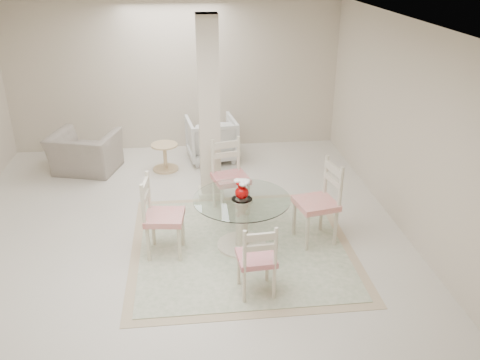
{
  "coord_description": "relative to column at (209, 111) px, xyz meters",
  "views": [
    {
      "loc": [
        0.17,
        -5.73,
        3.5
      ],
      "look_at": [
        0.8,
        -0.01,
        0.85
      ],
      "focal_mm": 38.0,
      "sensor_mm": 36.0,
      "label": 1
    }
  ],
  "objects": [
    {
      "name": "dining_table",
      "position": [
        0.3,
        -1.51,
        -1.0
      ],
      "size": [
        1.2,
        1.2,
        0.69
      ],
      "rotation": [
        0.0,
        0.0,
        0.05
      ],
      "color": "#EDE4C3",
      "rests_on": "ground"
    },
    {
      "name": "dining_chair_east",
      "position": [
        1.33,
        -1.45,
        -0.71
      ],
      "size": [
        0.57,
        0.57,
        1.21
      ],
      "rotation": [
        0.0,
        0.0,
        -1.36
      ],
      "color": "beige",
      "rests_on": "ground"
    },
    {
      "name": "room_shell",
      "position": [
        -0.5,
        -1.3,
        0.51
      ],
      "size": [
        6.02,
        7.02,
        2.71
      ],
      "color": "beige",
      "rests_on": "ground"
    },
    {
      "name": "dining_chair_south",
      "position": [
        0.36,
        -2.53,
        -0.82
      ],
      "size": [
        0.43,
        0.43,
        1.0
      ],
      "rotation": [
        0.0,
        0.0,
        3.22
      ],
      "color": "beige",
      "rests_on": "ground"
    },
    {
      "name": "red_vase",
      "position": [
        0.31,
        -1.52,
        -0.52
      ],
      "size": [
        0.2,
        0.19,
        0.26
      ],
      "color": "#9E0405",
      "rests_on": "dining_table"
    },
    {
      "name": "recliner_taupe",
      "position": [
        -2.06,
        1.18,
        -1.01
      ],
      "size": [
        1.25,
        1.16,
        0.68
      ],
      "primitive_type": "imported",
      "rotation": [
        0.0,
        0.0,
        2.86
      ],
      "color": "gray",
      "rests_on": "ground"
    },
    {
      "name": "dining_chair_north",
      "position": [
        0.24,
        -0.49,
        -0.73
      ],
      "size": [
        0.57,
        0.57,
        1.18
      ],
      "rotation": [
        0.0,
        0.0,
        0.23
      ],
      "color": "beige",
      "rests_on": "ground"
    },
    {
      "name": "area_rug",
      "position": [
        0.3,
        -1.51,
        -1.34
      ],
      "size": [
        2.8,
        2.8,
        0.02
      ],
      "color": "tan",
      "rests_on": "ground"
    },
    {
      "name": "side_table",
      "position": [
        -0.72,
        1.09,
        -1.13
      ],
      "size": [
        0.45,
        0.45,
        0.47
      ],
      "color": "#D7B884",
      "rests_on": "ground"
    },
    {
      "name": "dining_chair_west",
      "position": [
        -0.72,
        -1.55,
        -0.75
      ],
      "size": [
        0.51,
        0.51,
        1.14
      ],
      "rotation": [
        0.0,
        0.0,
        1.46
      ],
      "color": "beige",
      "rests_on": "ground"
    },
    {
      "name": "armchair_white",
      "position": [
        0.1,
        1.49,
        -0.96
      ],
      "size": [
        0.93,
        0.95,
        0.77
      ],
      "primitive_type": "imported",
      "rotation": [
        0.0,
        0.0,
        3.27
      ],
      "color": "white",
      "rests_on": "ground"
    },
    {
      "name": "column",
      "position": [
        0.0,
        0.0,
        0.0
      ],
      "size": [
        0.3,
        0.3,
        2.7
      ],
      "primitive_type": "cube",
      "color": "beige",
      "rests_on": "ground"
    },
    {
      "name": "ground",
      "position": [
        -0.5,
        -1.3,
        -1.35
      ],
      "size": [
        7.0,
        7.0,
        0.0
      ],
      "primitive_type": "plane",
      "color": "silver",
      "rests_on": "ground"
    }
  ]
}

